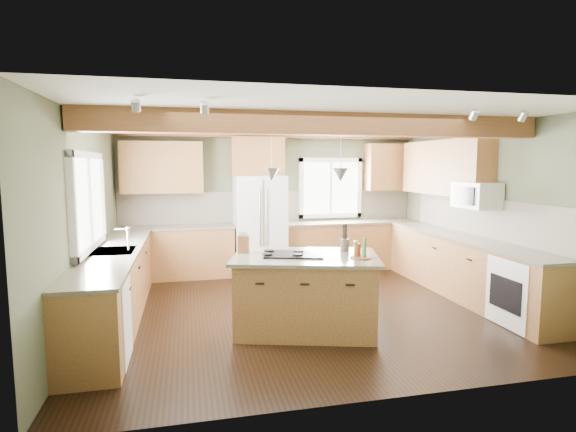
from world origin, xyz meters
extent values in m
plane|color=black|center=(0.00, 0.00, 0.00)|extent=(5.60, 5.60, 0.00)
plane|color=silver|center=(0.00, 0.00, 2.60)|extent=(5.60, 5.60, 0.00)
plane|color=#4F583E|center=(0.00, 2.50, 1.30)|extent=(5.60, 0.00, 5.60)
plane|color=#4F583E|center=(-2.80, 0.00, 1.30)|extent=(0.00, 5.00, 5.00)
plane|color=#4F583E|center=(2.80, 0.00, 1.30)|extent=(0.00, 5.00, 5.00)
cube|color=brown|center=(0.00, -0.77, 2.47)|extent=(5.55, 0.26, 0.26)
cube|color=brown|center=(0.00, 2.40, 2.54)|extent=(5.55, 0.20, 0.10)
cube|color=brown|center=(0.00, 2.48, 1.21)|extent=(5.58, 0.03, 0.58)
cube|color=brown|center=(2.78, 0.05, 1.21)|extent=(0.03, 3.70, 0.58)
cube|color=brown|center=(-1.79, 2.20, 0.44)|extent=(2.02, 0.60, 0.88)
cube|color=#4A4436|center=(-1.79, 2.20, 0.90)|extent=(2.06, 0.64, 0.04)
cube|color=brown|center=(1.49, 2.20, 0.44)|extent=(2.62, 0.60, 0.88)
cube|color=#4A4436|center=(1.49, 2.20, 0.90)|extent=(2.66, 0.64, 0.04)
cube|color=brown|center=(-2.50, 0.05, 0.44)|extent=(0.60, 3.70, 0.88)
cube|color=#4A4436|center=(-2.50, 0.05, 0.90)|extent=(0.64, 3.74, 0.04)
cube|color=brown|center=(2.50, 0.05, 0.44)|extent=(0.60, 3.70, 0.88)
cube|color=#4A4436|center=(2.50, 0.05, 0.90)|extent=(0.64, 3.74, 0.04)
cube|color=brown|center=(-1.99, 2.33, 1.95)|extent=(1.40, 0.35, 0.90)
cube|color=brown|center=(-0.30, 2.33, 2.15)|extent=(0.96, 0.35, 0.70)
cube|color=brown|center=(2.62, 0.90, 1.95)|extent=(0.35, 2.20, 0.90)
cube|color=brown|center=(2.30, 2.33, 1.95)|extent=(0.90, 0.35, 0.90)
cube|color=white|center=(-2.78, 0.05, 1.55)|extent=(0.04, 1.60, 1.05)
cube|color=white|center=(1.15, 2.48, 1.55)|extent=(1.10, 0.04, 1.00)
cube|color=#262628|center=(-2.50, 0.05, 0.91)|extent=(0.50, 0.65, 0.03)
cylinder|color=#B2B2B7|center=(-2.32, 0.05, 1.05)|extent=(0.02, 0.02, 0.28)
cube|color=white|center=(-2.49, -1.25, 0.43)|extent=(0.60, 0.60, 0.84)
cube|color=white|center=(2.49, -1.25, 0.43)|extent=(0.60, 0.72, 0.84)
cube|color=white|center=(2.58, -0.05, 1.55)|extent=(0.40, 0.70, 0.38)
cone|color=#B2B2B7|center=(-0.60, -0.66, 1.88)|extent=(0.18, 0.18, 0.16)
cone|color=#B2B2B7|center=(0.18, -0.88, 1.88)|extent=(0.18, 0.18, 0.16)
cube|color=white|center=(-0.30, 2.12, 0.90)|extent=(0.90, 0.74, 1.80)
cube|color=brown|center=(-0.21, -0.77, 0.44)|extent=(1.82, 1.39, 0.88)
cube|color=#4A4436|center=(-0.21, -0.77, 0.90)|extent=(1.95, 1.52, 0.04)
cube|color=black|center=(-0.34, -0.73, 0.93)|extent=(0.80, 0.64, 0.02)
cube|color=brown|center=(-0.92, -0.47, 1.03)|extent=(0.15, 0.13, 0.21)
cylinder|color=#362E2B|center=(0.34, -0.62, 1.00)|extent=(0.15, 0.15, 0.16)
camera|label=1|loc=(-1.58, -5.87, 2.00)|focal=28.00mm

